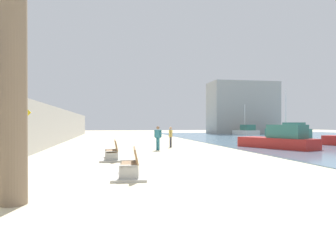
% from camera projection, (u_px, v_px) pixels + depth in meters
% --- Properties ---
extents(ground_plane, '(120.00, 120.00, 0.00)m').
position_uv_depth(ground_plane, '(144.00, 146.00, 25.32)').
color(ground_plane, beige).
extents(seawall, '(0.80, 64.00, 3.19)m').
position_uv_depth(seawall, '(47.00, 126.00, 23.93)').
color(seawall, '#ADAAA3').
rests_on(seawall, ground).
extents(bench_near, '(1.23, 2.17, 0.98)m').
position_uv_depth(bench_near, '(130.00, 170.00, 10.39)').
color(bench_near, '#ADAAA3').
rests_on(bench_near, ground).
extents(bench_far, '(1.12, 2.11, 0.98)m').
position_uv_depth(bench_far, '(112.00, 155.00, 15.30)').
color(bench_far, '#ADAAA3').
rests_on(bench_far, ground).
extents(person_walking, '(0.47, 0.32, 1.63)m').
position_uv_depth(person_walking, '(158.00, 136.00, 21.09)').
color(person_walking, teal).
rests_on(person_walking, ground).
extents(person_standing, '(0.32, 0.46, 1.56)m').
position_uv_depth(person_standing, '(171.00, 135.00, 23.79)').
color(person_standing, '#333338').
rests_on(person_standing, ground).
extents(boat_distant, '(4.15, 5.62, 6.10)m').
position_uv_depth(boat_distant, '(289.00, 132.00, 38.93)').
color(boat_distant, '#337060').
rests_on(boat_distant, water_bay).
extents(boat_far_right, '(4.03, 6.00, 1.69)m').
position_uv_depth(boat_far_right, '(279.00, 140.00, 22.21)').
color(boat_far_right, red).
rests_on(boat_far_right, water_bay).
extents(boat_nearest, '(2.80, 4.95, 4.92)m').
position_uv_depth(boat_nearest, '(246.00, 131.00, 50.35)').
color(boat_nearest, white).
rests_on(boat_nearest, water_bay).
extents(pedestrian_sign, '(0.85, 0.08, 2.70)m').
position_uv_depth(pedestrian_sign, '(21.00, 126.00, 13.44)').
color(pedestrian_sign, slate).
rests_on(pedestrian_sign, ground).
extents(harbor_building, '(12.00, 6.00, 9.31)m').
position_uv_depth(harbor_building, '(242.00, 108.00, 56.69)').
color(harbor_building, '#9E9E99').
rests_on(harbor_building, ground).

